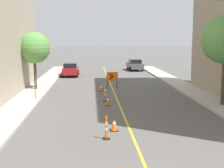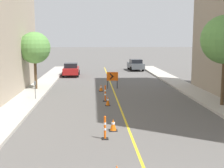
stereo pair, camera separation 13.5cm
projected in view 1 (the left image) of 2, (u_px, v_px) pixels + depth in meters
The scene contains 13 objects.
lane_stripe at pixel (113, 89), 27.94m from camera, with size 0.12×42.25×0.01m.
sidewalk_left at pixel (37, 89), 27.49m from camera, with size 2.06×42.25×0.18m.
sidewalk_right at pixel (186, 88), 28.37m from camera, with size 2.06×42.25×0.18m.
traffic_cone_second at pixel (114, 125), 15.49m from camera, with size 0.41×0.41×0.60m.
traffic_cone_third at pixel (108, 101), 21.24m from camera, with size 0.34×0.34×0.64m.
traffic_cone_fourth at pixel (101, 88), 27.06m from camera, with size 0.43×0.43×0.56m.
delineator_post_front at pixel (106, 129), 14.18m from camera, with size 0.31×0.31×1.09m.
delineator_post_rear at pixel (105, 94), 22.64m from camera, with size 0.33×0.33×1.19m.
arrow_barricade_primary at pixel (112, 77), 28.24m from camera, with size 1.04×0.14×1.52m.
parked_car_curb_near at pixel (70, 69), 37.63m from camera, with size 1.94×4.34×1.59m.
parked_car_curb_mid at pixel (135, 65), 44.24m from camera, with size 2.03×4.39×1.59m.
parking_meter_far_curb at pixel (35, 86), 22.58m from camera, with size 0.12×0.11×1.32m.
street_tree_left_near at pixel (34, 48), 26.72m from camera, with size 2.72×2.72×4.93m.
Camera 1 is at (-1.90, -6.38, 4.58)m, focal length 50.00 mm.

